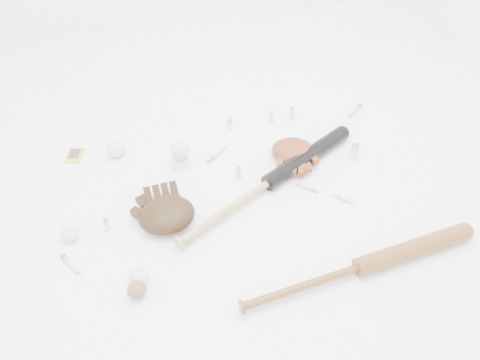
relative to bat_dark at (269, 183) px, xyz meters
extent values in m
plane|color=white|center=(-0.13, -0.03, -0.04)|extent=(3.00, 3.00, 0.00)
cube|color=gold|center=(-0.81, 0.42, -0.03)|extent=(0.10, 0.11, 0.01)
cube|color=white|center=(-0.34, 0.24, -0.02)|extent=(0.08, 0.08, 0.04)
sphere|color=silver|center=(-0.34, 0.24, 0.05)|extent=(0.08, 0.08, 0.08)
sphere|color=silver|center=(-0.83, -0.06, 0.00)|extent=(0.07, 0.07, 0.07)
sphere|color=silver|center=(-0.62, 0.37, 0.00)|extent=(0.08, 0.08, 0.08)
sphere|color=silver|center=(-0.59, -0.32, 0.00)|extent=(0.07, 0.07, 0.07)
sphere|color=brown|center=(-0.60, -0.37, 0.00)|extent=(0.07, 0.07, 0.07)
cylinder|color=silver|center=(0.25, 0.42, 0.00)|extent=(0.03, 0.03, 0.07)
cylinder|color=silver|center=(-0.07, 0.42, 0.00)|extent=(0.03, 0.03, 0.07)
cylinder|color=silver|center=(-0.11, 0.09, 0.00)|extent=(0.03, 0.03, 0.07)
cylinder|color=silver|center=(0.43, 0.08, 0.01)|extent=(0.04, 0.04, 0.09)
cylinder|color=silver|center=(-0.69, -0.05, -0.01)|extent=(0.03, 0.03, 0.06)
cylinder|color=silver|center=(0.14, 0.42, -0.01)|extent=(0.02, 0.02, 0.06)
camera|label=1|loc=(-0.45, -1.26, 1.49)|focal=35.00mm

